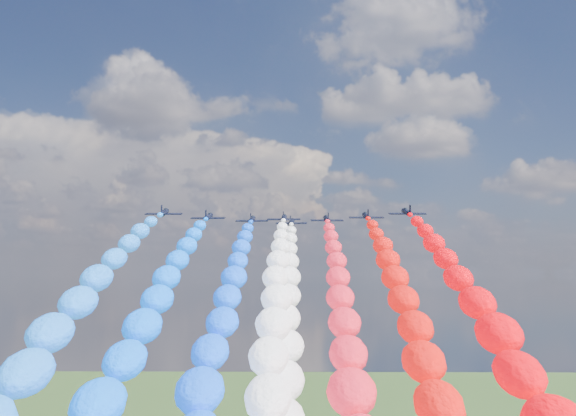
# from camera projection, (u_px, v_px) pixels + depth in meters

# --- Properties ---
(jet_0) EXTENTS (8.71, 11.61, 4.49)m
(jet_0) POSITION_uv_depth(u_px,v_px,m) (164.00, 213.00, 160.99)
(jet_0) COLOR black
(trail_0) EXTENTS (6.89, 130.12, 50.25)m
(trail_0) POSITION_uv_depth(u_px,v_px,m) (65.00, 342.00, 93.02)
(trail_0) COLOR blue
(jet_1) EXTENTS (8.42, 11.41, 4.49)m
(jet_1) POSITION_uv_depth(u_px,v_px,m) (208.00, 217.00, 172.99)
(jet_1) COLOR black
(trail_1) EXTENTS (6.89, 130.12, 50.25)m
(trail_1) POSITION_uv_depth(u_px,v_px,m) (149.00, 334.00, 105.03)
(trail_1) COLOR #055EFF
(jet_2) EXTENTS (8.37, 11.37, 4.49)m
(jet_2) POSITION_uv_depth(u_px,v_px,m) (252.00, 220.00, 181.86)
(jet_2) COLOR black
(trail_2) EXTENTS (6.89, 130.12, 50.25)m
(trail_2) POSITION_uv_depth(u_px,v_px,m) (223.00, 330.00, 113.90)
(trail_2) COLOR blue
(jet_3) EXTENTS (8.30, 11.32, 4.49)m
(jet_3) POSITION_uv_depth(u_px,v_px,m) (284.00, 218.00, 176.96)
(jet_3) COLOR black
(trail_3) EXTENTS (6.89, 130.12, 50.25)m
(trail_3) POSITION_uv_depth(u_px,v_px,m) (274.00, 332.00, 108.99)
(trail_3) COLOR white
(jet_4) EXTENTS (8.86, 11.72, 4.49)m
(jet_4) POSITION_uv_depth(u_px,v_px,m) (292.00, 222.00, 190.46)
(jet_4) COLOR black
(trail_4) EXTENTS (6.89, 130.12, 50.25)m
(trail_4) POSITION_uv_depth(u_px,v_px,m) (287.00, 326.00, 122.49)
(trail_4) COLOR silver
(jet_5) EXTENTS (8.78, 11.66, 4.49)m
(jet_5) POSITION_uv_depth(u_px,v_px,m) (327.00, 219.00, 180.37)
(jet_5) COLOR black
(trail_5) EXTENTS (6.89, 130.12, 50.25)m
(trail_5) POSITION_uv_depth(u_px,v_px,m) (343.00, 330.00, 112.41)
(trail_5) COLOR red
(jet_6) EXTENTS (8.43, 11.41, 4.49)m
(jet_6) POSITION_uv_depth(u_px,v_px,m) (366.00, 216.00, 171.24)
(jet_6) COLOR black
(trail_6) EXTENTS (6.89, 130.12, 50.25)m
(trail_6) POSITION_uv_depth(u_px,v_px,m) (410.00, 335.00, 103.27)
(trail_6) COLOR red
(jet_7) EXTENTS (8.55, 11.50, 4.49)m
(jet_7) POSITION_uv_depth(u_px,v_px,m) (407.00, 212.00, 160.43)
(jet_7) COLOR black
(trail_7) EXTENTS (6.89, 130.12, 50.25)m
(trail_7) POSITION_uv_depth(u_px,v_px,m) (485.00, 343.00, 92.47)
(trail_7) COLOR #F3020B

